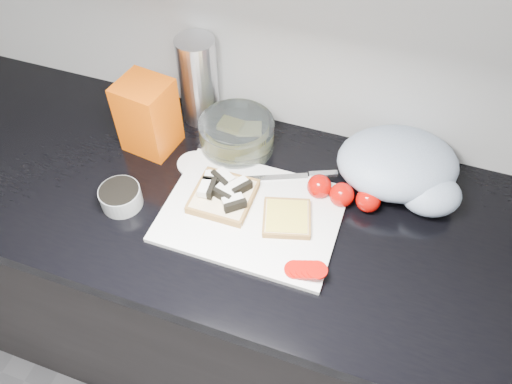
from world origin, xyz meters
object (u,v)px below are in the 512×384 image
bread_bag (148,116)px  steel_canister (199,81)px  glass_bowl (237,135)px  cutting_board (252,214)px

bread_bag → steel_canister: steel_canister is taller
glass_bowl → steel_canister: bearing=149.9°
bread_bag → steel_canister: 0.16m
glass_bowl → steel_canister: size_ratio=0.80×
cutting_board → steel_canister: bearing=131.2°
glass_bowl → bread_bag: (-0.21, -0.07, 0.06)m
cutting_board → bread_bag: bread_bag is taller
bread_bag → cutting_board: bearing=-15.4°
bread_bag → steel_canister: size_ratio=0.80×
bread_bag → steel_canister: (0.08, 0.14, 0.02)m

